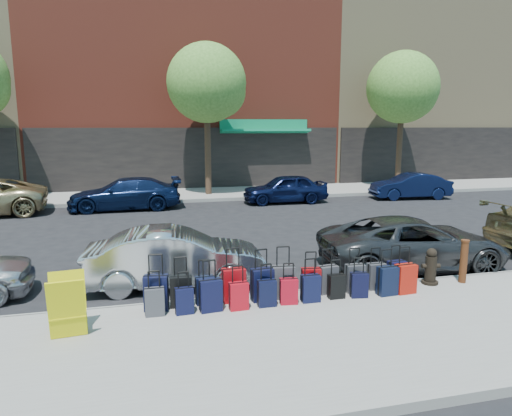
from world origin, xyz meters
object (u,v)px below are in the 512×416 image
object	(u,v)px
car_far_2	(285,189)
tree_right	(405,89)
tree_center	(210,85)
suitcase_front_5	(283,282)
car_far_3	(410,186)
fire_hydrant	(431,267)
display_rack	(67,306)
car_near_2	(413,243)
car_far_1	(125,194)
car_near_1	(176,258)
bollard	(464,261)

from	to	relation	value
car_far_2	tree_right	bearing A→B (deg)	110.37
tree_center	suitcase_front_5	bearing A→B (deg)	-92.70
tree_right	car_far_3	size ratio (longest dim) A/B	1.93
fire_hydrant	suitcase_front_5	bearing A→B (deg)	-168.82
fire_hydrant	display_rack	size ratio (longest dim) A/B	0.78
car_near_2	car_far_3	distance (m)	11.62
fire_hydrant	display_rack	world-z (taller)	display_rack
fire_hydrant	car_far_2	size ratio (longest dim) A/B	0.20
car_far_1	tree_center	bearing A→B (deg)	123.38
car_near_1	bollard	bearing A→B (deg)	-102.23
car_near_2	car_far_3	size ratio (longest dim) A/B	1.21
car_near_2	car_far_2	bearing A→B (deg)	5.67
fire_hydrant	bollard	world-z (taller)	bollard
tree_right	car_near_2	distance (m)	15.51
car_far_1	car_far_3	size ratio (longest dim) A/B	1.22
car_near_2	tree_right	bearing A→B (deg)	-24.93
tree_right	display_rack	size ratio (longest dim) A/B	7.32
suitcase_front_5	car_far_1	bearing A→B (deg)	113.98
bollard	car_far_2	distance (m)	11.73
car_near_2	fire_hydrant	bearing A→B (deg)	165.75
suitcase_front_5	car_far_3	distance (m)	15.13
tree_right	suitcase_front_5	distance (m)	18.82
tree_right	tree_center	bearing A→B (deg)	180.00
suitcase_front_5	fire_hydrant	xyz separation A→B (m)	(3.30, 0.04, 0.03)
display_rack	tree_center	bearing A→B (deg)	67.34
display_rack	car_far_3	world-z (taller)	car_far_3
fire_hydrant	car_near_1	xyz separation A→B (m)	(-5.25, 1.58, 0.13)
display_rack	car_far_2	xyz separation A→B (m)	(7.53, 12.39, 0.02)
display_rack	car_near_1	xyz separation A→B (m)	(1.88, 2.34, -0.00)
suitcase_front_5	tree_center	bearing A→B (deg)	95.07
tree_right	car_far_1	size ratio (longest dim) A/B	1.58
fire_hydrant	bollard	bearing A→B (deg)	2.86
car_near_1	car_far_3	xyz separation A→B (m)	(11.92, 9.76, -0.02)
bollard	car_far_1	world-z (taller)	car_far_1
display_rack	car_far_1	bearing A→B (deg)	81.92
car_near_1	car_far_2	distance (m)	11.53
tree_center	tree_right	world-z (taller)	same
bollard	car_near_1	size ratio (longest dim) A/B	0.24
tree_right	fire_hydrant	distance (m)	17.03
suitcase_front_5	fire_hydrant	world-z (taller)	suitcase_front_5
bollard	tree_center	bearing A→B (deg)	103.11
car_near_2	car_far_1	xyz separation A→B (m)	(-7.20, 10.10, 0.03)
tree_center	car_near_2	world-z (taller)	tree_center
bollard	car_far_3	xyz separation A→B (m)	(5.94, 11.44, -0.01)
tree_center	car_far_1	bearing A→B (deg)	-146.45
car_near_1	car_near_2	xyz separation A→B (m)	(5.77, -0.09, -0.00)
fire_hydrant	car_far_2	bearing A→B (deg)	98.54
bollard	display_rack	bearing A→B (deg)	-175.16
tree_right	car_near_1	size ratio (longest dim) A/B	1.87
suitcase_front_5	car_far_1	distance (m)	12.11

